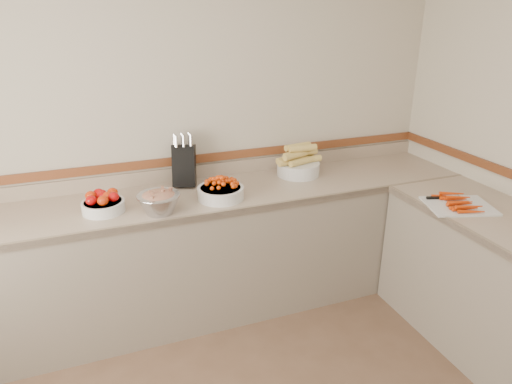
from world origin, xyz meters
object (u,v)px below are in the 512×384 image
object	(u,v)px
cherry_tomato_bowl	(221,190)
cutting_board	(459,204)
rhubarb_bowl	(159,201)
knife_block	(184,164)
corn_bowl	(298,164)
tomato_bowl	(103,203)

from	to	relation	value
cherry_tomato_bowl	cutting_board	distance (m)	1.51
rhubarb_bowl	cherry_tomato_bowl	bearing A→B (deg)	12.11
cherry_tomato_bowl	cutting_board	size ratio (longest dim) A/B	0.65
knife_block	rhubarb_bowl	xyz separation A→B (m)	(-0.25, -0.42, -0.08)
corn_bowl	rhubarb_bowl	xyz separation A→B (m)	(-1.09, -0.33, -0.01)
rhubarb_bowl	cutting_board	distance (m)	1.87
knife_block	rhubarb_bowl	bearing A→B (deg)	-120.98
cherry_tomato_bowl	rhubarb_bowl	bearing A→B (deg)	-167.89
tomato_bowl	corn_bowl	distance (m)	1.42
rhubarb_bowl	cutting_board	size ratio (longest dim) A/B	0.56
knife_block	cherry_tomato_bowl	distance (m)	0.38
cutting_board	rhubarb_bowl	bearing A→B (deg)	162.26
knife_block	rhubarb_bowl	size ratio (longest dim) A/B	1.44
knife_block	cherry_tomato_bowl	xyz separation A→B (m)	(0.17, -0.33, -0.10)
corn_bowl	rhubarb_bowl	distance (m)	1.14
cherry_tomato_bowl	corn_bowl	bearing A→B (deg)	19.49
corn_bowl	rhubarb_bowl	bearing A→B (deg)	-163.27
cherry_tomato_bowl	corn_bowl	size ratio (longest dim) A/B	0.87
rhubarb_bowl	cutting_board	world-z (taller)	rhubarb_bowl
corn_bowl	cutting_board	world-z (taller)	corn_bowl
cherry_tomato_bowl	rhubarb_bowl	distance (m)	0.43
corn_bowl	knife_block	bearing A→B (deg)	173.90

